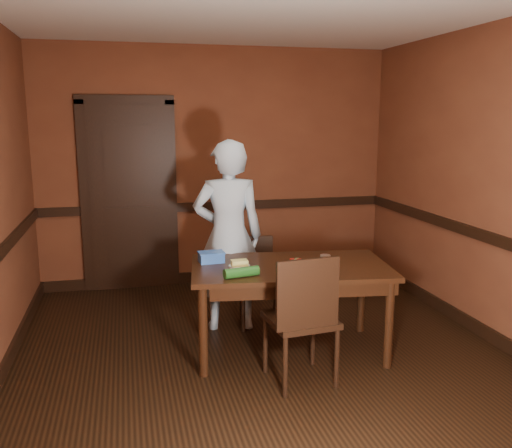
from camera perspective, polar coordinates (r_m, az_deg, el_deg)
name	(u,v)px	position (r m, az deg, el deg)	size (l,w,h in m)	color
floor	(266,361)	(4.47, 1.09, -14.18)	(4.00, 4.50, 0.01)	black
ceiling	(268,4)	(4.12, 1.24, 22.15)	(4.00, 4.50, 0.01)	silver
wall_back	(217,167)	(6.27, -4.11, 5.99)	(4.00, 0.02, 2.70)	brown
wall_front	(427,280)	(2.03, 17.59, -5.60)	(4.00, 0.02, 2.70)	brown
wall_right	(497,186)	(4.98, 24.07, 3.68)	(0.02, 4.50, 2.70)	brown
dado_back	(218,206)	(6.31, -4.03, 1.91)	(4.00, 0.03, 0.10)	black
dado_right	(491,238)	(5.04, 23.53, -1.39)	(0.03, 4.50, 0.10)	black
baseboard_back	(219,275)	(6.50, -3.93, -5.42)	(4.00, 0.03, 0.12)	black
baseboard_right	(483,331)	(5.28, 22.80, -10.33)	(0.03, 4.50, 0.12)	black
door	(129,193)	(6.18, -13.22, 3.23)	(1.05, 0.07, 2.20)	black
dining_table	(290,309)	(4.51, 3.57, -8.89)	(1.58, 0.89, 0.74)	black
chair_far	(260,283)	(5.04, 0.40, -6.21)	(0.38, 0.38, 0.82)	black
chair_near	(301,317)	(4.00, 4.71, -9.73)	(0.46, 0.46, 0.98)	black
person	(228,236)	(4.88, -2.93, -1.27)	(0.63, 0.41, 1.73)	silver
sandwich_plate	(295,264)	(4.35, 4.16, -4.25)	(0.25, 0.25, 0.06)	white
sauce_jar	(325,261)	(4.36, 7.30, -3.85)	(0.08, 0.08, 0.10)	#5C9244
cheese_saucer	(239,264)	(4.34, -1.76, -4.23)	(0.17, 0.17, 0.05)	white
food_tub	(211,257)	(4.47, -4.73, -3.48)	(0.22, 0.16, 0.09)	blue
wrapped_veg	(241,272)	(4.05, -1.54, -5.10)	(0.08, 0.08, 0.27)	#1E531A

